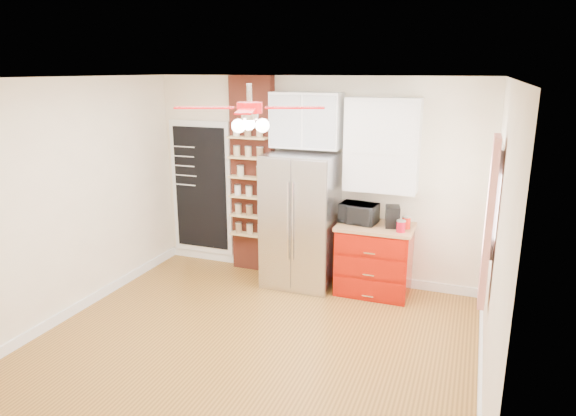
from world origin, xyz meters
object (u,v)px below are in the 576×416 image
at_px(toaster_oven, 359,213).
at_px(pantry_jar_oats, 241,171).
at_px(red_cabinet, 374,259).
at_px(coffee_maker, 392,217).
at_px(fridge, 301,220).
at_px(ceiling_fan, 250,108).
at_px(canister_left, 401,227).

xyz_separation_m(toaster_oven, pantry_jar_oats, (-1.66, 0.06, 0.41)).
height_order(red_cabinet, coffee_maker, coffee_maker).
bearing_deg(fridge, ceiling_fan, -88.24).
height_order(toaster_oven, coffee_maker, coffee_maker).
height_order(red_cabinet, toaster_oven, toaster_oven).
distance_m(toaster_oven, canister_left, 0.60).
height_order(fridge, pantry_jar_oats, fridge).
height_order(coffee_maker, canister_left, coffee_maker).
xyz_separation_m(ceiling_fan, coffee_maker, (1.12, 1.69, -1.39)).
bearing_deg(fridge, red_cabinet, 2.95).
height_order(ceiling_fan, toaster_oven, ceiling_fan).
bearing_deg(coffee_maker, pantry_jar_oats, 165.25).
xyz_separation_m(fridge, canister_left, (1.30, -0.11, 0.09)).
bearing_deg(toaster_oven, red_cabinet, -0.09).
xyz_separation_m(toaster_oven, coffee_maker, (0.43, -0.02, 0.00)).
bearing_deg(ceiling_fan, toaster_oven, 67.95).
bearing_deg(fridge, coffee_maker, 2.89).
bearing_deg(pantry_jar_oats, coffee_maker, -2.12).
relative_size(canister_left, pantry_jar_oats, 0.95).
bearing_deg(canister_left, ceiling_fan, -129.56).
bearing_deg(coffee_maker, toaster_oven, 164.62).
bearing_deg(red_cabinet, coffee_maker, 2.62).
xyz_separation_m(red_cabinet, toaster_oven, (-0.23, 0.03, 0.57)).
bearing_deg(toaster_oven, coffee_maker, 4.58).
relative_size(red_cabinet, pantry_jar_oats, 6.88).
bearing_deg(fridge, toaster_oven, 6.12).
bearing_deg(red_cabinet, canister_left, -26.34).
distance_m(red_cabinet, ceiling_fan, 2.75).
xyz_separation_m(canister_left, pantry_jar_oats, (-2.22, 0.25, 0.48)).
xyz_separation_m(red_cabinet, pantry_jar_oats, (-1.89, 0.09, 0.99)).
xyz_separation_m(ceiling_fan, canister_left, (1.25, 1.52, -1.46)).
relative_size(toaster_oven, pantry_jar_oats, 3.34).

